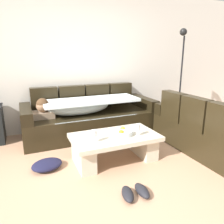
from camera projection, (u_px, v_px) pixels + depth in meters
The scene contains 12 objects.
ground_plane at pixel (123, 178), 2.66m from camera, with size 14.00×14.00×0.00m, color tan.
back_wall at pixel (75, 60), 4.21m from camera, with size 9.00×0.10×2.70m, color beige.
couch_along_wall at pixel (88, 117), 4.04m from camera, with size 2.42×0.92×0.88m.
couch_near_window at pixel (212, 131), 3.31m from camera, with size 0.92×1.83×0.88m.
coffee_table at pixel (115, 144), 3.04m from camera, with size 1.20×0.68×0.38m.
fruit_bowl at pixel (122, 132), 2.99m from camera, with size 0.28×0.28×0.10m.
wine_glass_near_left at pixel (94, 134), 2.73m from camera, with size 0.07×0.07×0.17m.
wine_glass_near_right at pixel (137, 128), 2.95m from camera, with size 0.07×0.07×0.17m.
open_magazine at pixel (128, 130), 3.18m from camera, with size 0.28×0.21×0.01m, color white.
floor_lamp at pixel (181, 72), 4.43m from camera, with size 0.33×0.31×1.95m.
pair_of_shoes at pixel (135, 192), 2.30m from camera, with size 0.33×0.29×0.09m.
crumpled_garment at pixel (47, 165), 2.84m from camera, with size 0.40×0.32×0.12m, color #191933.
Camera 1 is at (-1.05, -2.11, 1.47)m, focal length 34.65 mm.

